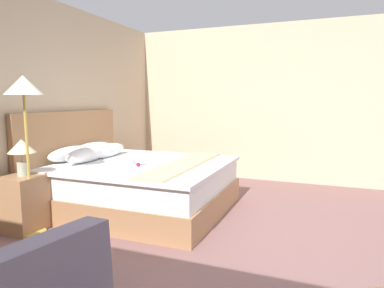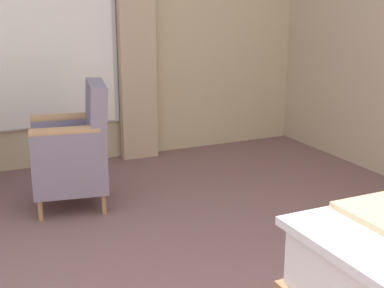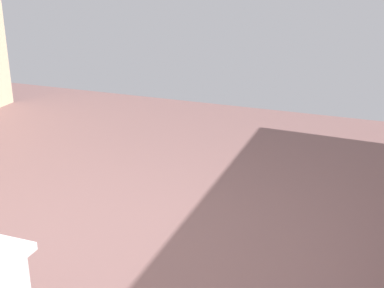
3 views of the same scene
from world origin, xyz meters
TOP-DOWN VIEW (x-y plane):
  - wall_window_side at (-3.23, 0.00)m, footprint 0.27×6.09m
  - armchair_by_window at (-2.07, 0.29)m, footprint 0.64×0.65m

SIDE VIEW (x-z plane):
  - armchair_by_window at x=-2.07m, z-range -0.04..0.92m
  - wall_window_side at x=-3.23m, z-range -0.01..2.71m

